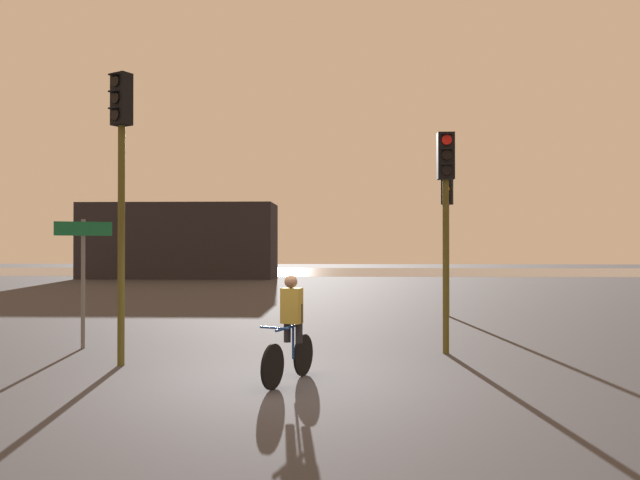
{
  "coord_description": "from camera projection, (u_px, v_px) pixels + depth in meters",
  "views": [
    {
      "loc": [
        1.07,
        -9.47,
        2.07
      ],
      "look_at": [
        0.5,
        5.0,
        2.2
      ],
      "focal_mm": 35.0,
      "sensor_mm": 36.0,
      "label": 1
    }
  ],
  "objects": [
    {
      "name": "ground_plane",
      "position": [
        274.0,
        381.0,
        9.49
      ],
      "size": [
        120.0,
        120.0,
        0.0
      ],
      "primitive_type": "plane",
      "color": "#333338"
    },
    {
      "name": "direction_sign_post",
      "position": [
        83.0,
        264.0,
        12.53
      ],
      "size": [
        1.0,
        0.51,
        2.6
      ],
      "rotation": [
        0.0,
        0.0,
        3.59
      ],
      "color": "slate",
      "rests_on": "ground"
    },
    {
      "name": "distant_building",
      "position": [
        180.0,
        241.0,
        39.76
      ],
      "size": [
        12.09,
        4.0,
        4.73
      ],
      "primitive_type": "cube",
      "color": "black",
      "rests_on": "ground"
    },
    {
      "name": "traffic_light_near_right",
      "position": [
        446.0,
        199.0,
        11.97
      ],
      "size": [
        0.32,
        0.34,
        4.24
      ],
      "rotation": [
        0.0,
        0.0,
        3.14
      ],
      "color": "#4C4719",
      "rests_on": "ground"
    },
    {
      "name": "cyclist",
      "position": [
        291.0,
        328.0,
        9.49
      ],
      "size": [
        0.72,
        1.61,
        1.62
      ],
      "rotation": [
        0.0,
        0.0,
        2.77
      ],
      "color": "black",
      "rests_on": "ground"
    },
    {
      "name": "traffic_light_near_left",
      "position": [
        121.0,
        164.0,
        10.76
      ],
      "size": [
        0.4,
        0.42,
        5.05
      ],
      "rotation": [
        0.0,
        0.0,
        2.61
      ],
      "color": "#4C4719",
      "rests_on": "ground"
    },
    {
      "name": "water_strip",
      "position": [
        331.0,
        272.0,
        49.36
      ],
      "size": [
        80.0,
        16.0,
        0.01
      ],
      "primitive_type": "cube",
      "color": "slate",
      "rests_on": "ground"
    },
    {
      "name": "traffic_light_far_right",
      "position": [
        447.0,
        217.0,
        18.34
      ],
      "size": [
        0.38,
        0.4,
        4.18
      ],
      "rotation": [
        0.0,
        0.0,
        2.8
      ],
      "color": "#4C4719",
      "rests_on": "ground"
    }
  ]
}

